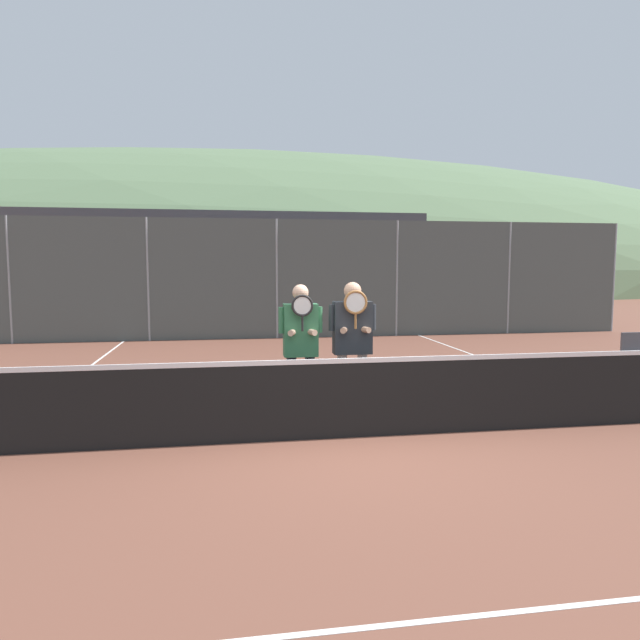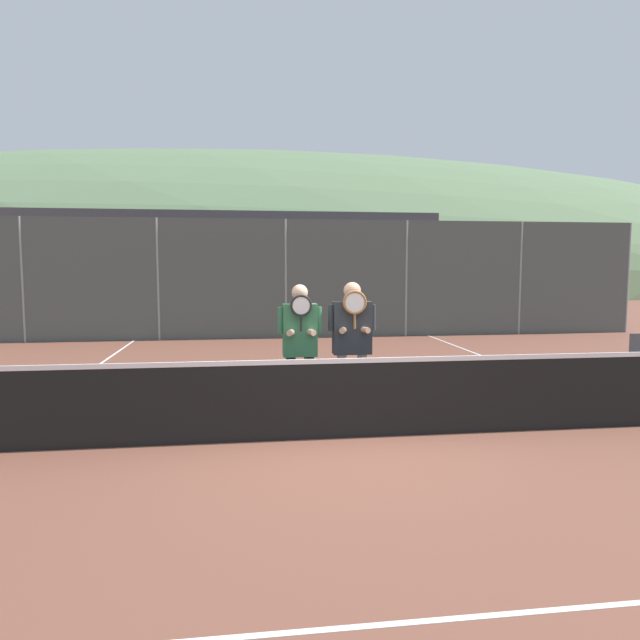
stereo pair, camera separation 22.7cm
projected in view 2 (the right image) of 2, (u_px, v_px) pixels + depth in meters
ground_plane at (346, 438)px, 6.73m from camera, size 120.00×120.00×0.00m
hill_distant at (253, 283)px, 65.99m from camera, size 136.22×75.68×26.49m
clubhouse_building at (229, 264)px, 24.75m from camera, size 16.95×5.50×4.15m
fence_back at (286, 279)px, 15.89m from camera, size 20.88×0.06×3.32m
tennis_net at (346, 397)px, 6.68m from camera, size 11.13×0.09×1.05m
court_line_left_sideline at (59, 392)px, 9.14m from camera, size 0.05×16.00×0.01m
court_line_right_sideline at (543, 379)px, 10.24m from camera, size 0.05×16.00×0.01m
court_line_service_near at (455, 618)px, 3.28m from camera, size 8.28×0.05×0.01m
player_leftmost at (300, 341)px, 7.36m from camera, size 0.57×0.34×1.79m
player_center_left at (352, 337)px, 7.46m from camera, size 0.63×0.34×1.81m
car_far_left at (104, 301)px, 18.02m from camera, size 4.39×2.01×1.77m
car_left_of_center at (266, 301)px, 18.80m from camera, size 4.76×1.92×1.70m
car_center at (414, 299)px, 19.18m from camera, size 4.05×1.98×1.78m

